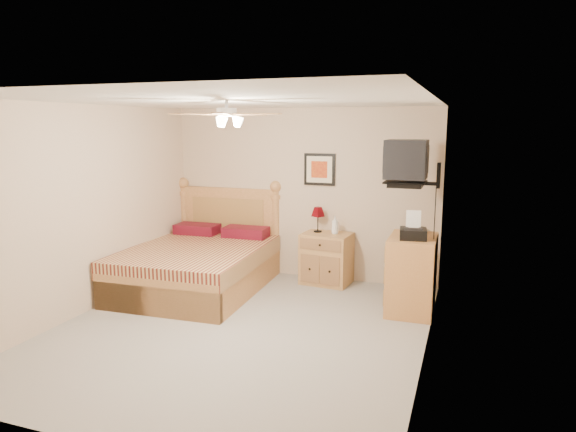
{
  "coord_description": "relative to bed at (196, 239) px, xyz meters",
  "views": [
    {
      "loc": [
        2.33,
        -4.91,
        2.25
      ],
      "look_at": [
        0.26,
        0.9,
        1.16
      ],
      "focal_mm": 32.0,
      "sensor_mm": 36.0,
      "label": 1
    }
  ],
  "objects": [
    {
      "name": "magazine_lower",
      "position": [
        2.8,
        0.38,
        0.23
      ],
      "size": [
        0.21,
        0.27,
        0.02
      ],
      "primitive_type": "imported",
      "rotation": [
        0.0,
        0.0,
        -0.1
      ],
      "color": "#BAB096",
      "rests_on": "dresser"
    },
    {
      "name": "wall_tv",
      "position": [
        2.9,
        0.22,
        1.09
      ],
      "size": [
        0.56,
        0.46,
        0.58
      ],
      "primitive_type": null,
      "color": "black",
      "rests_on": "wall_right"
    },
    {
      "name": "nightstand",
      "position": [
        1.61,
        0.88,
        -0.35
      ],
      "size": [
        0.72,
        0.57,
        0.73
      ],
      "primitive_type": "cube",
      "rotation": [
        0.0,
        0.0,
        -0.09
      ],
      "color": "#B9834A",
      "rests_on": "ground"
    },
    {
      "name": "ceiling_fan",
      "position": [
        1.15,
        -1.32,
        1.64
      ],
      "size": [
        1.14,
        1.14,
        0.28
      ],
      "primitive_type": null,
      "color": "white",
      "rests_on": "ceiling"
    },
    {
      "name": "wall_right",
      "position": [
        3.15,
        -1.12,
        0.53
      ],
      "size": [
        0.04,
        4.5,
        2.5
      ],
      "primitive_type": "cube",
      "color": "#CBB196",
      "rests_on": "ground"
    },
    {
      "name": "floor",
      "position": [
        1.15,
        -1.12,
        -0.72
      ],
      "size": [
        4.5,
        4.5,
        0.0
      ],
      "primitive_type": "plane",
      "color": "gray",
      "rests_on": "ground"
    },
    {
      "name": "bed",
      "position": [
        0.0,
        0.0,
        0.0
      ],
      "size": [
        1.78,
        2.29,
        1.43
      ],
      "primitive_type": null,
      "rotation": [
        0.0,
        0.0,
        0.04
      ],
      "color": "#AB7D3F",
      "rests_on": "ground"
    },
    {
      "name": "dresser",
      "position": [
        2.88,
        0.14,
        -0.25
      ],
      "size": [
        0.56,
        0.8,
        0.93
      ],
      "primitive_type": "cube",
      "rotation": [
        0.0,
        0.0,
        0.01
      ],
      "color": "#BD753D",
      "rests_on": "ground"
    },
    {
      "name": "lotion_bottle",
      "position": [
        1.72,
        0.91,
        0.14
      ],
      "size": [
        0.12,
        0.12,
        0.26
      ],
      "primitive_type": "imported",
      "rotation": [
        0.0,
        0.0,
        0.28
      ],
      "color": "white",
      "rests_on": "nightstand"
    },
    {
      "name": "wall_back",
      "position": [
        1.15,
        1.13,
        0.53
      ],
      "size": [
        4.0,
        0.04,
        2.5
      ],
      "primitive_type": "cube",
      "color": "#CBB196",
      "rests_on": "ground"
    },
    {
      "name": "table_lamp",
      "position": [
        1.45,
        0.95,
        0.2
      ],
      "size": [
        0.25,
        0.25,
        0.36
      ],
      "primitive_type": null,
      "rotation": [
        0.0,
        0.0,
        0.32
      ],
      "color": "#4F0007",
      "rests_on": "nightstand"
    },
    {
      "name": "fax_machine",
      "position": [
        2.89,
        0.01,
        0.38
      ],
      "size": [
        0.35,
        0.36,
        0.32
      ],
      "primitive_type": null,
      "rotation": [
        0.0,
        0.0,
        0.13
      ],
      "color": "black",
      "rests_on": "dresser"
    },
    {
      "name": "magazine_upper",
      "position": [
        2.83,
        0.41,
        0.25
      ],
      "size": [
        0.29,
        0.33,
        0.02
      ],
      "primitive_type": "imported",
      "rotation": [
        0.0,
        0.0,
        0.43
      ],
      "color": "gray",
      "rests_on": "magazine_lower"
    },
    {
      "name": "framed_picture",
      "position": [
        1.42,
        1.11,
        0.9
      ],
      "size": [
        0.46,
        0.04,
        0.46
      ],
      "primitive_type": "cube",
      "color": "black",
      "rests_on": "wall_back"
    },
    {
      "name": "ceiling",
      "position": [
        1.15,
        -1.12,
        1.78
      ],
      "size": [
        4.0,
        4.5,
        0.04
      ],
      "primitive_type": "cube",
      "color": "white",
      "rests_on": "ground"
    },
    {
      "name": "wall_left",
      "position": [
        -0.85,
        -1.12,
        0.53
      ],
      "size": [
        0.04,
        4.5,
        2.5
      ],
      "primitive_type": "cube",
      "color": "#CBB196",
      "rests_on": "ground"
    },
    {
      "name": "wall_front",
      "position": [
        1.15,
        -3.37,
        0.53
      ],
      "size": [
        4.0,
        0.04,
        2.5
      ],
      "primitive_type": "cube",
      "color": "#CBB196",
      "rests_on": "ground"
    }
  ]
}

